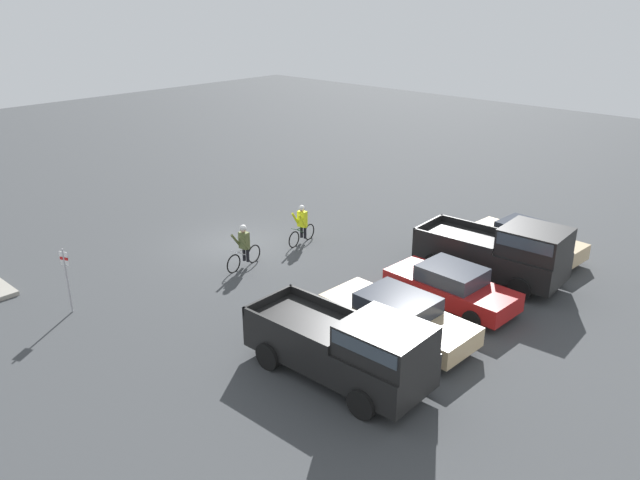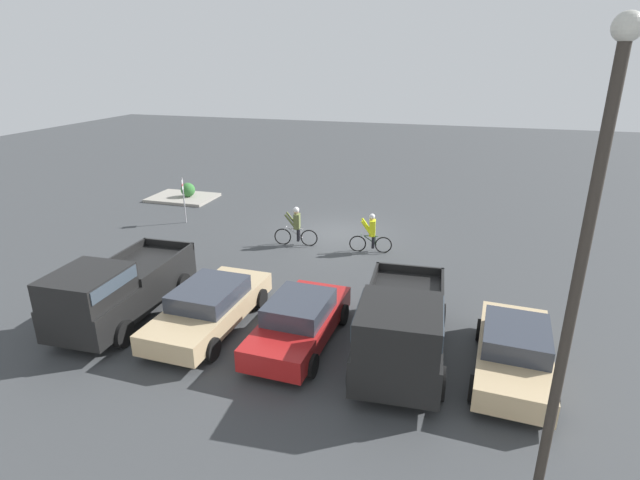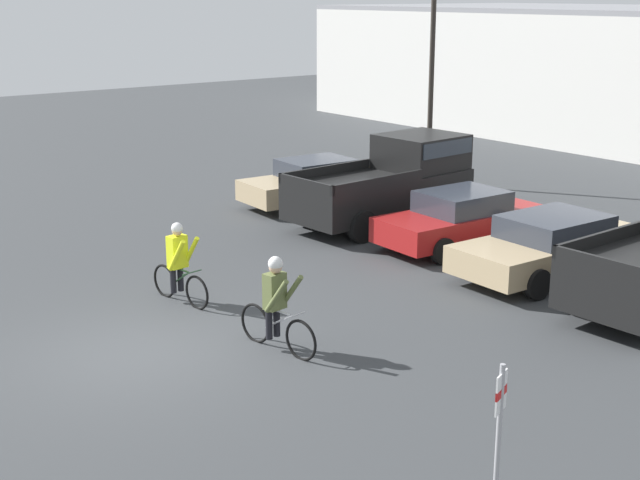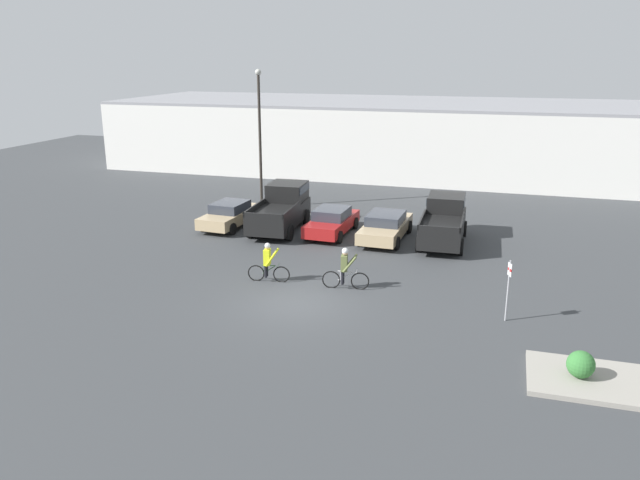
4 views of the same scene
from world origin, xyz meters
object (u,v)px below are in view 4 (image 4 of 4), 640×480
fire_lane_sign (508,285)px  lamppost (260,130)px  pickup_truck_0 (282,207)px  sedan_1 (332,221)px  cyclist_1 (268,262)px  shrub (581,364)px  pickup_truck_1 (444,220)px  sedan_0 (230,214)px  cyclist_0 (345,268)px  sedan_2 (386,226)px

fire_lane_sign → lamppost: 19.68m
pickup_truck_0 → sedan_1: bearing=-6.6°
cyclist_1 → shrub: bearing=-23.9°
pickup_truck_0 → sedan_1: pickup_truck_0 is taller
pickup_truck_1 → cyclist_1: 9.95m
sedan_0 → shrub: (16.36, -12.30, -0.13)m
pickup_truck_1 → shrub: pickup_truck_1 is taller
cyclist_1 → shrub: 12.43m
cyclist_1 → cyclist_0: bearing=1.9°
pickup_truck_0 → shrub: 18.64m
pickup_truck_1 → fire_lane_sign: size_ratio=2.38×
cyclist_0 → fire_lane_sign: 6.28m
pickup_truck_1 → cyclist_0: 8.25m
sedan_2 → pickup_truck_1: bearing=10.3°
sedan_1 → pickup_truck_1: 5.62m
cyclist_0 → shrub: cyclist_0 is taller
sedan_0 → cyclist_0: 10.88m
sedan_1 → lamppost: 8.18m
pickup_truck_1 → lamppost: size_ratio=0.65×
sedan_2 → pickup_truck_1: (2.79, 0.51, 0.40)m
sedan_2 → lamppost: size_ratio=0.60×
cyclist_1 → lamppost: (-5.04, 11.81, 3.82)m
sedan_2 → fire_lane_sign: bearing=-55.4°
cyclist_0 → cyclist_1: bearing=-178.1°
sedan_1 → pickup_truck_1: (5.59, 0.41, 0.40)m
cyclist_1 → fire_lane_sign: fire_lane_sign is taller
cyclist_0 → sedan_0: bearing=138.9°
shrub → sedan_2: bearing=122.9°
sedan_1 → cyclist_1: size_ratio=2.54×
pickup_truck_0 → pickup_truck_1: pickup_truck_0 is taller
sedan_0 → sedan_2: size_ratio=0.92×
sedan_1 → cyclist_0: cyclist_0 is taller
cyclist_0 → cyclist_1: 3.19m
sedan_2 → cyclist_0: cyclist_0 is taller
pickup_truck_1 → shrub: size_ratio=6.71×
sedan_2 → fire_lane_sign: fire_lane_sign is taller
shrub → sedan_1: bearing=130.9°
sedan_1 → sedan_2: bearing=-2.0°
sedan_2 → fire_lane_sign: 10.41m
sedan_2 → sedan_0: bearing=-179.8°
sedan_1 → fire_lane_sign: (8.71, -8.65, 0.65)m
cyclist_0 → pickup_truck_0: bearing=125.5°
cyclist_1 → lamppost: bearing=113.1°
sedan_2 → cyclist_1: cyclist_1 is taller
sedan_0 → sedan_1: sedan_1 is taller
cyclist_1 → lamppost: size_ratio=0.22×
shrub → pickup_truck_1: bearing=112.0°
sedan_2 → pickup_truck_1: pickup_truck_1 is taller
sedan_2 → cyclist_1: bearing=-115.0°
fire_lane_sign → cyclist_1: bearing=172.3°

